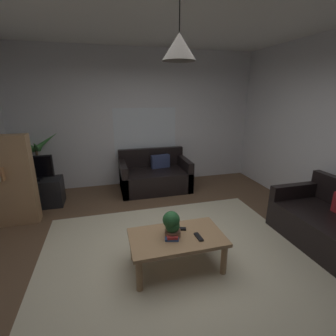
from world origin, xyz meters
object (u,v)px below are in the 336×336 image
book_on_table_0 (172,238)px  book_on_table_1 (172,236)px  coffee_table (177,241)px  potted_plant_on_table (172,224)px  couch_right_side (333,227)px  remote_on_table_1 (199,237)px  tv_stand (36,193)px  pendant_lamp (179,47)px  remote_on_table_0 (179,229)px  tv (32,168)px  bookshelf_corner (8,181)px  couch_under_window (155,177)px  potted_palm_corner (39,169)px

book_on_table_0 → book_on_table_1: book_on_table_1 is taller
coffee_table → potted_plant_on_table: (-0.06, 0.01, 0.22)m
couch_right_side → remote_on_table_1: (-1.90, 0.03, 0.15)m
tv_stand → pendant_lamp: (1.98, -2.20, 2.12)m
potted_plant_on_table → book_on_table_1: bearing=-102.2°
remote_on_table_0 → pendant_lamp: (-0.07, -0.12, 1.95)m
book_on_table_0 → tv: tv is taller
coffee_table → bookshelf_corner: size_ratio=0.77×
remote_on_table_1 → couch_right_side: bearing=175.6°
couch_right_side → book_on_table_1: size_ratio=12.17×
couch_under_window → book_on_table_0: couch_under_window is taller
pendant_lamp → tv: bearing=132.3°
book_on_table_0 → potted_plant_on_table: (0.02, 0.07, 0.14)m
book_on_table_0 → potted_palm_corner: (-1.94, 2.80, 0.12)m
book_on_table_0 → bookshelf_corner: bookshelf_corner is taller
book_on_table_0 → bookshelf_corner: 2.69m
remote_on_table_0 → bookshelf_corner: 2.70m
couch_right_side → remote_on_table_0: (-2.06, 0.25, 0.15)m
book_on_table_1 → bookshelf_corner: bearing=141.4°
remote_on_table_1 → pendant_lamp: pendant_lamp is taller
couch_under_window → couch_right_side: size_ratio=0.99×
potted_plant_on_table → tv_stand: bearing=131.3°
book_on_table_1 → tv_stand: 2.96m
bookshelf_corner → pendant_lamp: bearing=-36.8°
potted_plant_on_table → couch_under_window: bearing=82.7°
couch_under_window → tv: (-2.23, -0.28, 0.45)m
tv_stand → tv: 0.48m
remote_on_table_1 → pendant_lamp: (-0.23, 0.10, 1.95)m
pendant_lamp → tv_stand: bearing=132.0°
book_on_table_1 → pendant_lamp: (0.07, 0.05, 1.92)m
tv_stand → potted_palm_corner: 0.62m
tv → potted_palm_corner: (-0.03, 0.57, -0.18)m
potted_plant_on_table → tv_stand: (-1.92, 2.18, -0.32)m
tv → bookshelf_corner: (-0.19, -0.56, -0.02)m
coffee_table → book_on_table_0: bearing=-144.5°
bookshelf_corner → pendant_lamp: 3.17m
couch_under_window → remote_on_table_0: couch_under_window is taller
coffee_table → book_on_table_0: 0.12m
book_on_table_1 → potted_palm_corner: 3.41m
remote_on_table_0 → potted_palm_corner: bearing=-125.2°
couch_under_window → potted_plant_on_table: couch_under_window is taller
book_on_table_1 → remote_on_table_0: book_on_table_1 is taller
couch_under_window → book_on_table_1: 2.53m
coffee_table → potted_palm_corner: bearing=126.2°
book_on_table_1 → potted_plant_on_table: 0.13m
couch_right_side → remote_on_table_1: size_ratio=8.97×
coffee_table → potted_palm_corner: size_ratio=0.84×
coffee_table → remote_on_table_1: size_ratio=6.72×
remote_on_table_0 → bookshelf_corner: bearing=-107.5°
potted_plant_on_table → tv: bearing=131.6°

